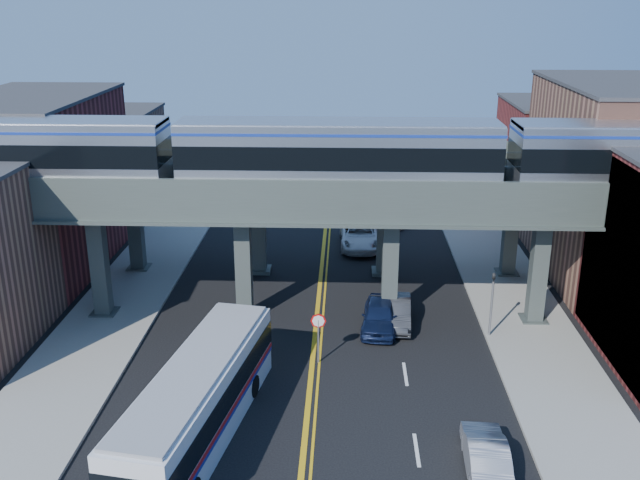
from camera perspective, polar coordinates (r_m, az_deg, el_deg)
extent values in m
plane|color=black|center=(33.06, -0.87, -12.25)|extent=(120.00, 120.00, 0.00)
cube|color=gray|center=(43.84, -15.40, -4.62)|extent=(5.00, 70.00, 0.16)
cube|color=gray|center=(43.01, 15.40, -5.09)|extent=(5.00, 70.00, 0.16)
cube|color=maroon|center=(49.92, -21.66, 4.18)|extent=(8.00, 14.00, 11.00)
cube|color=#895847|center=(62.03, -16.85, 5.99)|extent=(8.00, 10.00, 8.00)
cube|color=#895847|center=(48.63, 22.55, 4.31)|extent=(8.00, 14.00, 12.00)
cube|color=maroon|center=(60.98, 18.35, 6.11)|extent=(8.00, 10.00, 9.00)
cube|color=#29A1B5|center=(36.88, 22.66, -2.17)|extent=(0.10, 9.50, 9.50)
cube|color=#444F4B|center=(41.17, -17.22, -1.97)|extent=(0.85, 0.85, 6.00)
cube|color=#444F4B|center=(39.27, -6.13, -2.21)|extent=(0.85, 0.85, 6.00)
cube|color=#444F4B|center=(38.95, 5.61, -2.38)|extent=(0.85, 0.85, 6.00)
cube|color=#444F4B|center=(40.25, 17.07, -2.44)|extent=(0.85, 0.85, 6.00)
cube|color=#424B45|center=(37.71, -0.29, 2.94)|extent=(52.00, 3.60, 1.40)
cube|color=#444F4B|center=(47.44, -14.55, 1.05)|extent=(0.85, 0.85, 6.00)
cube|color=#444F4B|center=(45.80, -4.91, 0.97)|extent=(0.85, 0.85, 6.00)
cube|color=#444F4B|center=(45.53, 5.13, 0.85)|extent=(0.85, 0.85, 6.00)
cube|color=#444F4B|center=(46.65, 14.99, 0.71)|extent=(0.85, 0.85, 6.00)
cube|color=#424B45|center=(44.47, 0.10, 5.44)|extent=(52.00, 3.60, 1.40)
cube|color=black|center=(39.47, -16.32, 4.15)|extent=(2.38, 2.38, 0.27)
cube|color=#B9BCC4|center=(41.04, -23.60, 6.56)|extent=(16.46, 3.14, 3.47)
cube|color=black|center=(41.01, -23.63, 6.76)|extent=(16.48, 3.20, 1.19)
cube|color=black|center=(37.89, -6.59, 4.20)|extent=(2.38, 2.38, 0.27)
cube|color=black|center=(37.77, 9.46, 4.01)|extent=(2.38, 2.38, 0.27)
cube|color=#B9BCC4|center=(37.02, 1.45, 6.94)|extent=(16.46, 3.14, 3.47)
cube|color=black|center=(36.99, 1.45, 7.17)|extent=(16.48, 3.20, 1.19)
cube|color=black|center=(39.20, 19.28, 3.74)|extent=(2.38, 2.38, 0.27)
cylinder|color=slate|center=(35.10, -0.13, -8.11)|extent=(0.09, 0.09, 2.30)
cylinder|color=red|center=(34.61, -0.13, -6.49)|extent=(0.76, 0.04, 0.76)
cylinder|color=slate|center=(38.35, 13.53, -5.47)|extent=(0.12, 0.12, 3.20)
imported|color=black|center=(37.56, 13.77, -2.62)|extent=(0.15, 0.18, 0.90)
cube|color=silver|center=(29.89, -9.71, -12.71)|extent=(4.68, 12.47, 3.15)
cube|color=black|center=(29.68, -9.76, -12.05)|extent=(4.75, 12.52, 1.07)
cube|color=#B21419|center=(30.05, -9.68, -13.21)|extent=(4.74, 12.51, 0.18)
cylinder|color=black|center=(33.16, -7.44, -11.30)|extent=(2.88, 1.47, 1.02)
imported|color=#101B3D|center=(38.77, 4.80, -6.02)|extent=(2.29, 4.77, 1.57)
imported|color=#313234|center=(39.37, 6.13, -5.76)|extent=(1.76, 4.43, 1.43)
imported|color=silver|center=(51.12, 3.19, 0.38)|extent=(2.90, 5.97, 1.64)
imported|color=#B1B1B6|center=(56.82, 5.55, 2.20)|extent=(2.38, 5.42, 1.55)
imported|color=#9C9BA0|center=(28.84, 13.11, -16.33)|extent=(1.71, 4.39, 1.43)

